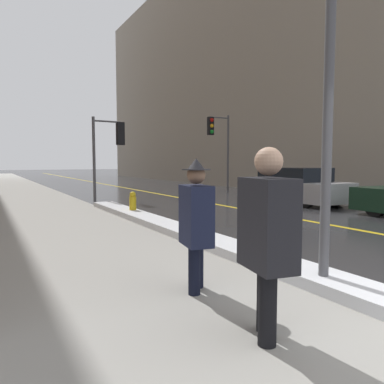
{
  "coord_description": "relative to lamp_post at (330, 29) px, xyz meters",
  "views": [
    {
      "loc": [
        -3.45,
        -1.45,
        1.55
      ],
      "look_at": [
        -0.4,
        4.0,
        1.05
      ],
      "focal_mm": 35.0,
      "sensor_mm": 36.0,
      "label": 1
    }
  ],
  "objects": [
    {
      "name": "sidewalk_slab",
      "position": [
        -2.15,
        13.32,
        -3.09
      ],
      "size": [
        4.0,
        80.0,
        0.01
      ],
      "color": "#9E9B93",
      "rests_on": "ground"
    },
    {
      "name": "road_centre_stripe",
      "position": [
        3.85,
        13.32,
        -3.09
      ],
      "size": [
        0.16,
        80.0,
        0.0
      ],
      "color": "gold",
      "rests_on": "ground"
    },
    {
      "name": "snow_bank_curb",
      "position": [
        0.04,
        3.63,
        -3.01
      ],
      "size": [
        0.65,
        12.33,
        0.16
      ],
      "color": "white",
      "rests_on": "ground"
    },
    {
      "name": "building_facade_right",
      "position": [
        12.85,
        20.32,
        4.93
      ],
      "size": [
        6.0,
        36.0,
        16.04
      ],
      "color": "gray",
      "rests_on": "ground"
    },
    {
      "name": "lamp_post",
      "position": [
        0.0,
        0.0,
        0.0
      ],
      "size": [
        0.28,
        0.28,
        5.2
      ],
      "color": "#515156",
      "rests_on": "ground"
    },
    {
      "name": "traffic_light_near",
      "position": [
        0.86,
        11.37,
        -0.74
      ],
      "size": [
        1.31,
        0.37,
        3.28
      ],
      "rotation": [
        0.0,
        0.0,
        0.09
      ],
      "color": "#515156",
      "rests_on": "ground"
    },
    {
      "name": "traffic_light_far",
      "position": [
        6.93,
        13.0,
        -0.23
      ],
      "size": [
        1.31,
        0.32,
        3.96
      ],
      "rotation": [
        0.0,
        0.0,
        3.17
      ],
      "color": "#515156",
      "rests_on": "ground"
    },
    {
      "name": "pedestrian_nearside",
      "position": [
        -1.49,
        -0.67,
        -2.16
      ],
      "size": [
        0.41,
        0.78,
        1.68
      ],
      "rotation": [
        0.0,
        0.0,
        -1.76
      ],
      "color": "black",
      "rests_on": "ground"
    },
    {
      "name": "pedestrian_in_fedora",
      "position": [
        -1.42,
        0.66,
        -2.22
      ],
      "size": [
        0.37,
        0.53,
        1.6
      ],
      "rotation": [
        0.0,
        0.0,
        -1.76
      ],
      "color": "black",
      "rests_on": "ground"
    },
    {
      "name": "parked_car_silver",
      "position": [
        6.63,
        7.32,
        -2.46
      ],
      "size": [
        2.07,
        4.41,
        1.34
      ],
      "rotation": [
        0.0,
        0.0,
        1.63
      ],
      "color": "#B2B2B7",
      "rests_on": "ground"
    },
    {
      "name": "fire_hydrant",
      "position": [
        0.16,
        7.12,
        -2.75
      ],
      "size": [
        0.2,
        0.2,
        0.7
      ],
      "color": "gold",
      "rests_on": "ground"
    }
  ]
}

